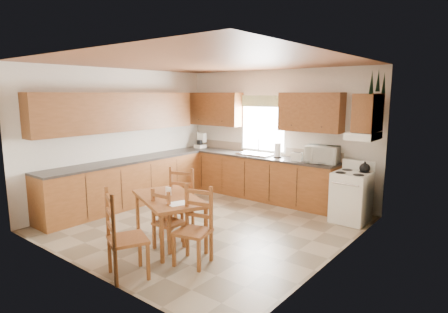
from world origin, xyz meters
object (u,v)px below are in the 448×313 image
Objects in this scene: stove at (351,198)px; dining_table at (170,220)px; microwave at (322,155)px; chair_near_right at (169,219)px; chair_far_right at (193,227)px; chair_near_left at (127,233)px; chair_far_left at (176,203)px.

stove is 3.17m from dining_table.
microwave is 3.17m from dining_table.
stove is at bearing -122.65° from chair_near_right.
chair_far_right is (0.62, -0.16, 0.07)m from chair_near_right.
microwave is 4.02m from chair_near_left.
stove is at bearing 34.14° from chair_far_left.
microwave reaches higher than chair_far_left.
microwave reaches higher than stove.
chair_near_left is (-1.39, -3.66, 0.12)m from stove.
chair_near_left is at bearing 102.99° from chair_near_right.
chair_far_right is at bearing -92.34° from chair_near_left.
stove is 0.84× the size of chair_far_right.
chair_near_right is (0.13, -0.14, 0.09)m from dining_table.
chair_near_left is at bearing -109.81° from microwave.
chair_near_left reaches higher than stove.
dining_table is at bearing -120.17° from microwave.
chair_far_right is (-0.34, -3.18, -0.58)m from microwave.
chair_near_left is (-0.72, -3.92, -0.54)m from microwave.
stove is 0.64× the size of dining_table.
chair_far_right is (-1.01, -2.93, 0.08)m from stove.
microwave reaches higher than chair_far_right.
chair_near_right is 0.64m from chair_far_right.
stove is at bearing -85.91° from chair_near_left.
microwave reaches higher than chair_near_left.
chair_near_right is 0.84× the size of chair_far_left.
dining_table is 1.26× the size of chair_far_left.
chair_near_right is at bearing -117.04° from microwave.
chair_near_right is 0.87× the size of chair_far_right.
chair_far_right is at bearing 2.06° from dining_table.
chair_near_left is at bearing -86.74° from chair_far_left.
dining_table is 1.31× the size of chair_far_right.
chair_far_right reaches higher than chair_near_right.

